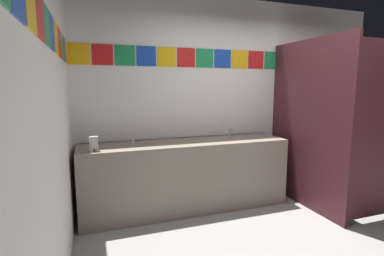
% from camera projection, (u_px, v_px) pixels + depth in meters
% --- Properties ---
extents(ground_plane, '(9.80, 9.80, 0.00)m').
position_uv_depth(ground_plane, '(317.00, 249.00, 2.77)').
color(ground_plane, gray).
extents(wall_back, '(4.46, 0.09, 2.74)m').
position_uv_depth(wall_back, '(237.00, 99.00, 4.14)').
color(wall_back, white).
rests_on(wall_back, ground_plane).
extents(wall_side, '(0.09, 3.28, 2.74)m').
position_uv_depth(wall_side, '(45.00, 115.00, 1.84)').
color(wall_side, white).
rests_on(wall_side, ground_plane).
extents(vanity_counter, '(2.59, 0.61, 0.87)m').
position_uv_depth(vanity_counter, '(186.00, 175.00, 3.67)').
color(vanity_counter, gray).
rests_on(vanity_counter, ground_plane).
extents(faucet_left, '(0.04, 0.10, 0.14)m').
position_uv_depth(faucet_left, '(133.00, 139.00, 3.47)').
color(faucet_left, silver).
rests_on(faucet_left, vanity_counter).
extents(faucet_right, '(0.04, 0.10, 0.14)m').
position_uv_depth(faucet_right, '(230.00, 134.00, 3.89)').
color(faucet_right, silver).
rests_on(faucet_right, vanity_counter).
extents(soap_dispenser, '(0.09, 0.09, 0.16)m').
position_uv_depth(soap_dispenser, '(94.00, 144.00, 3.06)').
color(soap_dispenser, '#B7BABF').
rests_on(soap_dispenser, vanity_counter).
extents(stall_divider, '(0.92, 1.41, 2.14)m').
position_uv_depth(stall_divider, '(332.00, 127.00, 3.50)').
color(stall_divider, '#471E23').
rests_on(stall_divider, ground_plane).
extents(toilet, '(0.39, 0.49, 0.74)m').
position_uv_depth(toilet, '(326.00, 173.00, 4.20)').
color(toilet, white).
rests_on(toilet, ground_plane).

